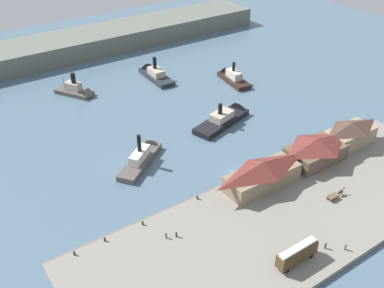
{
  "coord_description": "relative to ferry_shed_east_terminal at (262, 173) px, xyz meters",
  "views": [
    {
      "loc": [
        -65.89,
        -75.11,
        72.33
      ],
      "look_at": [
        -3.25,
        15.93,
        2.0
      ],
      "focal_mm": 41.67,
      "sensor_mm": 36.0,
      "label": 1
    }
  ],
  "objects": [
    {
      "name": "ferry_shed_customs_shed",
      "position": [
        34.7,
        0.19,
        0.02
      ],
      "size": [
        15.35,
        8.1,
        7.29
      ],
      "color": "#998466",
      "rests_on": "quay_promenade"
    },
    {
      "name": "ferry_departing_north",
      "position": [
        15.05,
        33.4,
        -3.49
      ],
      "size": [
        24.94,
        12.69,
        9.71
      ],
      "color": "black",
      "rests_on": "ground"
    },
    {
      "name": "pedestrian_near_cart",
      "position": [
        -28.49,
        -3.41,
        -2.97
      ],
      "size": [
        0.38,
        0.38,
        1.55
      ],
      "color": "#232328",
      "rests_on": "quay_promenade"
    },
    {
      "name": "mooring_post_center_west",
      "position": [
        -32.81,
        4.27,
        -3.23
      ],
      "size": [
        0.44,
        0.44,
        0.9
      ],
      "primitive_type": "cylinder",
      "color": "black",
      "rests_on": "quay_promenade"
    },
    {
      "name": "ferry_near_quay",
      "position": [
        -18.74,
        29.08,
        -3.47
      ],
      "size": [
        19.97,
        16.55,
        10.75
      ],
      "color": "#514C47",
      "rests_on": "ground"
    },
    {
      "name": "far_headland",
      "position": [
        -1.13,
        119.53,
        -0.88
      ],
      "size": [
        180.0,
        24.0,
        8.0
      ],
      "primitive_type": "cube",
      "color": "#60665B",
      "rests_on": "ground"
    },
    {
      "name": "pedestrian_walking_east",
      "position": [
        -0.51,
        -27.43,
        -2.89
      ],
      "size": [
        0.43,
        0.43,
        1.72
      ],
      "color": "#6B5B4C",
      "rests_on": "quay_promenade"
    },
    {
      "name": "mooring_post_west",
      "position": [
        -42.3,
        4.43,
        -3.23
      ],
      "size": [
        0.44,
        0.44,
        0.9
      ],
      "primitive_type": "cylinder",
      "color": "black",
      "rests_on": "quay_promenade"
    },
    {
      "name": "quay_promenade",
      "position": [
        -1.13,
        -12.47,
        -4.28
      ],
      "size": [
        110.0,
        36.0,
        1.2
      ],
      "primitive_type": "cube",
      "color": "gray",
      "rests_on": "ground"
    },
    {
      "name": "ferry_shed_central_terminal",
      "position": [
        20.01,
        0.11,
        -0.12
      ],
      "size": [
        16.88,
        10.25,
        7.0
      ],
      "color": "brown",
      "rests_on": "quay_promenade"
    },
    {
      "name": "seawall_edge",
      "position": [
        -1.13,
        5.93,
        -4.38
      ],
      "size": [
        110.0,
        0.8,
        1.0
      ],
      "primitive_type": "cube",
      "color": "#666159",
      "rests_on": "ground"
    },
    {
      "name": "ferry_mid_harbor",
      "position": [
        36.3,
        57.73,
        -3.41
      ],
      "size": [
        8.05,
        18.92,
        9.6
      ],
      "color": "black",
      "rests_on": "ground"
    },
    {
      "name": "street_tram",
      "position": [
        -11.9,
        -23.88,
        -1.13
      ],
      "size": [
        10.05,
        2.56,
        4.38
      ],
      "color": "#4C381E",
      "rests_on": "quay_promenade"
    },
    {
      "name": "ferry_approaching_west",
      "position": [
        13.08,
        77.96,
        -3.47
      ],
      "size": [
        6.94,
        21.33,
        10.5
      ],
      "color": "#23282D",
      "rests_on": "ground"
    },
    {
      "name": "horse_cart",
      "position": [
        11.67,
        -14.43,
        -2.75
      ],
      "size": [
        5.66,
        1.6,
        1.87
      ],
      "color": "brown",
      "rests_on": "quay_promenade"
    },
    {
      "name": "mooring_post_east",
      "position": [
        -49.43,
        4.31,
        -3.23
      ],
      "size": [
        0.44,
        0.44,
        0.9
      ],
      "primitive_type": "cylinder",
      "color": "black",
      "rests_on": "quay_promenade"
    },
    {
      "name": "ferry_outer_harbor",
      "position": [
        -17.91,
        79.1,
        -3.36
      ],
      "size": [
        12.43,
        15.95,
        10.08
      ],
      "color": "#514C47",
      "rests_on": "ground"
    },
    {
      "name": "ground_plane",
      "position": [
        -1.13,
        9.53,
        -4.88
      ],
      "size": [
        320.0,
        320.0,
        0.0
      ],
      "primitive_type": "plane",
      "color": "slate"
    },
    {
      "name": "mooring_post_center_east",
      "position": [
        -17.02,
        4.7,
        -3.23
      ],
      "size": [
        0.44,
        0.44,
        0.9
      ],
      "primitive_type": "cylinder",
      "color": "black",
      "rests_on": "quay_promenade"
    },
    {
      "name": "pedestrian_standing_center",
      "position": [
        -3.76,
        -24.71,
        -2.89
      ],
      "size": [
        0.43,
        0.43,
        1.74
      ],
      "color": "#3D4C42",
      "rests_on": "quay_promenade"
    },
    {
      "name": "ferry_shed_east_terminal",
      "position": [
        0.0,
        0.0,
        0.0
      ],
      "size": [
        20.97,
        8.14,
        7.24
      ],
      "color": "#847056",
      "rests_on": "quay_promenade"
    },
    {
      "name": "pedestrian_at_waters_edge",
      "position": [
        -30.59,
        -2.45,
        -2.95
      ],
      "size": [
        0.39,
        0.39,
        1.59
      ],
      "color": "#4C3D33",
      "rests_on": "quay_promenade"
    }
  ]
}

